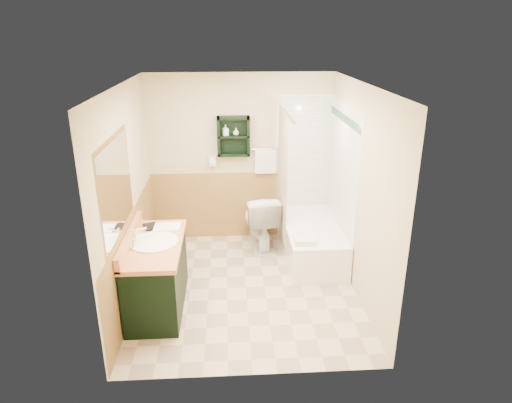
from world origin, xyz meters
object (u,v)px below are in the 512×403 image
at_px(hair_dryer, 213,161).
at_px(vanity_book, 144,220).
at_px(vanity, 157,275).
at_px(toilet, 259,221).
at_px(bathtub, 311,241).
at_px(soap_bottle_b, 236,132).
at_px(soap_bottle_a, 226,133).
at_px(wall_shelf, 233,136).

xyz_separation_m(hair_dryer, vanity_book, (-0.76, -1.38, -0.30)).
distance_m(vanity, toilet, 1.89).
height_order(toilet, vanity_book, vanity_book).
height_order(vanity, bathtub, vanity).
bearing_deg(vanity, soap_bottle_b, 61.68).
height_order(bathtub, toilet, toilet).
height_order(soap_bottle_a, soap_bottle_b, soap_bottle_b).
bearing_deg(toilet, hair_dryer, -34.85).
bearing_deg(soap_bottle_a, bathtub, -30.41).
bearing_deg(bathtub, wall_shelf, 146.86).
relative_size(hair_dryer, soap_bottle_b, 2.36).
xyz_separation_m(vanity, vanity_book, (-0.17, 0.38, 0.50)).
height_order(toilet, soap_bottle_b, soap_bottle_b).
height_order(vanity, soap_bottle_a, soap_bottle_a).
bearing_deg(soap_bottle_a, soap_bottle_b, 0.00).
relative_size(vanity, soap_bottle_a, 8.31).
relative_size(vanity, bathtub, 0.83).
relative_size(vanity, toilet, 1.54).
distance_m(wall_shelf, toilet, 1.24).
bearing_deg(toilet, vanity_book, 28.93).
relative_size(bathtub, toilet, 1.86).
xyz_separation_m(bathtub, vanity_book, (-2.08, -0.68, 0.66)).
bearing_deg(toilet, soap_bottle_a, -41.33).
distance_m(wall_shelf, bathtub, 1.79).
distance_m(wall_shelf, vanity_book, 1.84).
height_order(wall_shelf, soap_bottle_b, wall_shelf).
relative_size(vanity_book, soap_bottle_a, 1.41).
relative_size(wall_shelf, hair_dryer, 2.29).
relative_size(wall_shelf, vanity_book, 2.61).
height_order(hair_dryer, soap_bottle_b, soap_bottle_b).
bearing_deg(vanity_book, bathtub, -4.09).
bearing_deg(bathtub, vanity, -150.98).
distance_m(wall_shelf, hair_dryer, 0.46).
relative_size(toilet, soap_bottle_b, 7.95).
distance_m(vanity_book, soap_bottle_a, 1.79).
distance_m(vanity, soap_bottle_b, 2.31).
relative_size(bathtub, soap_bottle_a, 10.02).
bearing_deg(vanity_book, hair_dryer, 38.88).
height_order(wall_shelf, vanity_book, wall_shelf).
relative_size(toilet, soap_bottle_a, 5.40).
distance_m(hair_dryer, vanity_book, 1.60).
bearing_deg(soap_bottle_b, vanity_book, -129.15).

